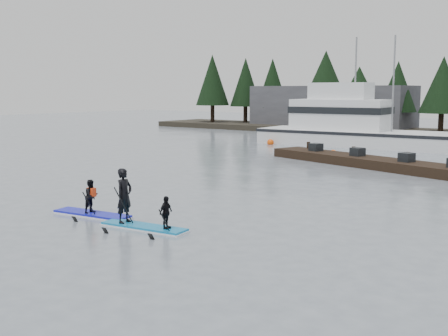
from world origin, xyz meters
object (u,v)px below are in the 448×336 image
Objects in this scene: paddleboard_solo at (92,204)px; paddleboard_duo at (137,207)px; fishing_boat_large at (357,137)px; floating_dock at (384,164)px.

paddleboard_duo is (2.59, -0.24, 0.27)m from paddleboard_solo.
fishing_boat_large is 5.53× the size of paddleboard_solo.
fishing_boat_large is 5.57× the size of paddleboard_duo.
paddleboard_solo is 1.01× the size of paddleboard_duo.
floating_dock is 5.26× the size of paddleboard_solo.
fishing_boat_large reaches higher than paddleboard_duo.
fishing_boat_large is at bearing 88.07° from paddleboard_solo.
paddleboard_solo is 2.61m from paddleboard_duo.
floating_dock is (6.98, -11.81, -0.46)m from fishing_boat_large.
fishing_boat_large is 13.73m from floating_dock.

